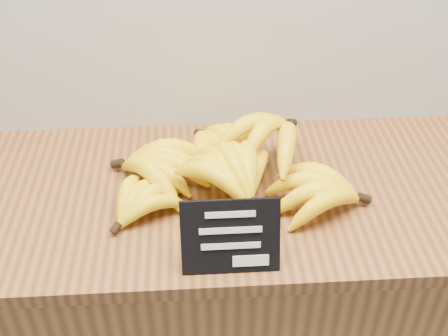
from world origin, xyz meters
TOP-DOWN VIEW (x-y plane):
  - counter at (0.13, 2.75)m, footprint 1.54×0.50m
  - counter_top at (0.13, 2.75)m, footprint 1.52×0.54m
  - chalkboard_sign at (0.13, 2.53)m, footprint 0.17×0.05m
  - banana_pile at (0.14, 2.76)m, footprint 0.55×0.40m

SIDE VIEW (x-z plane):
  - counter at x=0.13m, z-range 0.00..0.90m
  - counter_top at x=0.13m, z-range 0.90..0.93m
  - banana_pile at x=0.14m, z-range 0.92..1.04m
  - chalkboard_sign at x=0.13m, z-range 0.93..1.06m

